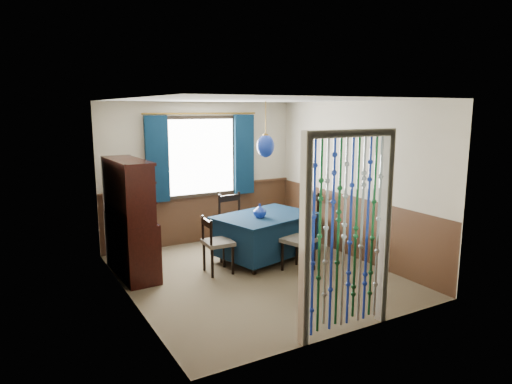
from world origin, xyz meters
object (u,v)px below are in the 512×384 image
dining_table (265,233)px  sideboard (130,235)px  chair_left (216,243)px  chair_near (300,241)px  vase_table (260,211)px  bowl_shelf (138,197)px  chair_far (234,221)px  chair_right (303,218)px  pendant_lamp (266,146)px  vase_sideboard (128,207)px

dining_table → sideboard: bearing=155.1°
chair_left → chair_near: bearing=67.7°
sideboard → vase_table: sideboard is taller
sideboard → bowl_shelf: bearing=-79.3°
chair_far → vase_table: bearing=87.5°
dining_table → bowl_shelf: (-1.98, 0.12, 0.76)m
chair_far → vase_table: size_ratio=4.87×
dining_table → bowl_shelf: size_ratio=7.46×
dining_table → chair_right: bearing=1.6°
chair_far → chair_left: bearing=44.7°
chair_left → vase_table: (0.78, 0.07, 0.37)m
pendant_lamp → vase_table: 1.01m
chair_right → vase_sideboard: 2.96m
pendant_lamp → vase_table: pendant_lamp is taller
chair_left → bowl_shelf: 1.30m
chair_near → vase_sideboard: bearing=129.3°
dining_table → chair_left: size_ratio=2.04×
chair_near → vase_table: bearing=101.5°
bowl_shelf → sideboard: bearing=102.8°
chair_right → vase_table: chair_right is taller
vase_sideboard → sideboard: bearing=-101.1°
dining_table → chair_right: (0.92, 0.26, 0.09)m
chair_right → bowl_shelf: 2.97m
chair_left → chair_far: bearing=142.9°
chair_left → pendant_lamp: 1.67m
chair_right → sideboard: 2.96m
chair_near → sideboard: bearing=136.1°
pendant_lamp → bowl_shelf: size_ratio=3.71×
chair_left → sideboard: sideboard is taller
chair_near → bowl_shelf: (-2.15, 0.83, 0.72)m
dining_table → chair_far: (-0.19, 0.70, 0.08)m
chair_far → bowl_shelf: bearing=13.0°
chair_far → vase_table: (0.03, -0.80, 0.32)m
dining_table → chair_far: bearing=91.4°
chair_right → sideboard: sideboard is taller
sideboard → pendant_lamp: size_ratio=1.97×
chair_right → bowl_shelf: size_ratio=4.22×
pendant_lamp → vase_table: (-0.16, -0.10, -0.99)m
bowl_shelf → vase_sideboard: size_ratio=1.17×
chair_far → chair_near: bearing=99.8°
chair_right → sideboard: bearing=89.8°
chair_near → bowl_shelf: bearing=141.3°
chair_near → sideboard: 2.47m
chair_near → vase_sideboard: 2.61m
sideboard → chair_left: bearing=-29.2°
dining_table → bowl_shelf: 2.12m
pendant_lamp → vase_sideboard: size_ratio=4.32×
chair_near → dining_table: bearing=86.5°
dining_table → vase_sideboard: bearing=146.5°
dining_table → vase_sideboard: vase_sideboard is taller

